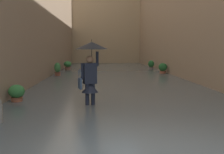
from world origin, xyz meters
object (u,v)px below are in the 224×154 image
at_px(person_wading, 91,62).
at_px(potted_plant_mid_right, 17,94).
at_px(potted_plant_mid_left, 151,65).
at_px(potted_plant_near_right, 68,66).
at_px(potted_plant_far_right, 58,70).
at_px(potted_plant_near_left, 163,69).

height_order(person_wading, potted_plant_mid_right, person_wading).
relative_size(potted_plant_mid_left, potted_plant_near_right, 1.07).
height_order(potted_plant_mid_right, potted_plant_far_right, potted_plant_far_right).
distance_m(potted_plant_near_left, potted_plant_near_right, 7.83).
bearing_deg(potted_plant_mid_left, potted_plant_mid_right, 62.48).
bearing_deg(potted_plant_near_left, potted_plant_near_right, -29.35).
height_order(potted_plant_mid_right, potted_plant_mid_left, potted_plant_mid_left).
bearing_deg(person_wading, potted_plant_mid_left, -107.89).
relative_size(potted_plant_mid_right, potted_plant_far_right, 0.73).
bearing_deg(person_wading, potted_plant_near_right, -80.94).
bearing_deg(potted_plant_mid_right, potted_plant_mid_left, -117.52).
relative_size(potted_plant_mid_right, potted_plant_mid_left, 0.80).
bearing_deg(potted_plant_mid_left, potted_plant_near_right, -2.26).
height_order(potted_plant_mid_left, potted_plant_near_right, potted_plant_mid_left).
distance_m(person_wading, potted_plant_mid_left, 14.56).
distance_m(potted_plant_mid_right, potted_plant_far_right, 8.36).
height_order(person_wading, potted_plant_far_right, person_wading).
height_order(potted_plant_mid_right, potted_plant_near_left, potted_plant_near_left).
bearing_deg(potted_plant_near_left, potted_plant_mid_left, -88.15).
relative_size(person_wading, potted_plant_mid_right, 2.96).
bearing_deg(potted_plant_far_right, potted_plant_near_right, -90.76).
bearing_deg(potted_plant_mid_right, potted_plant_near_left, -126.03).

